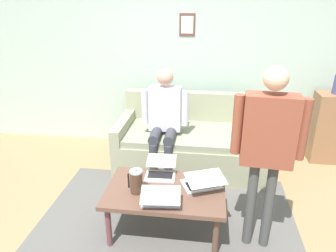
# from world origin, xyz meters

# --- Properties ---
(ground_plane) EXTENTS (7.68, 7.68, 0.00)m
(ground_plane) POSITION_xyz_m (0.00, 0.00, 0.00)
(ground_plane) COLOR #937851
(area_rug) EXTENTS (2.48, 2.20, 0.01)m
(area_rug) POSITION_xyz_m (-0.10, -0.13, 0.00)
(area_rug) COLOR #585552
(area_rug) RESTS_ON ground_plane
(back_wall) EXTENTS (7.04, 0.11, 2.70)m
(back_wall) POSITION_xyz_m (-0.00, -2.20, 1.35)
(back_wall) COLOR #AFC4B5
(back_wall) RESTS_ON ground_plane
(couch) EXTENTS (1.80, 0.94, 0.88)m
(couch) POSITION_xyz_m (-0.24, -1.52, 0.30)
(couch) COLOR gray
(couch) RESTS_ON ground_plane
(coffee_table) EXTENTS (1.06, 0.68, 0.45)m
(coffee_table) POSITION_xyz_m (-0.10, -0.23, 0.40)
(coffee_table) COLOR brown
(coffee_table) RESTS_ON ground_plane
(laptop_left) EXTENTS (0.30, 0.34, 0.13)m
(laptop_left) POSITION_xyz_m (-0.02, -0.47, 0.49)
(laptop_left) COLOR silver
(laptop_left) RESTS_ON coffee_table
(laptop_center) EXTENTS (0.43, 0.43, 0.14)m
(laptop_center) POSITION_xyz_m (-0.43, -0.31, 0.49)
(laptop_center) COLOR silver
(laptop_center) RESTS_ON coffee_table
(laptop_right) EXTENTS (0.35, 0.31, 0.14)m
(laptop_right) POSITION_xyz_m (-0.09, -0.03, 0.49)
(laptop_right) COLOR silver
(laptop_right) RESTS_ON coffee_table
(french_press) EXTENTS (0.13, 0.11, 0.24)m
(french_press) POSITION_xyz_m (0.14, -0.15, 0.55)
(french_press) COLOR #4C3323
(french_press) RESTS_ON coffee_table
(side_shelf) EXTENTS (0.42, 0.32, 0.92)m
(side_shelf) POSITION_xyz_m (-2.01, -1.90, 0.46)
(side_shelf) COLOR #8F6242
(side_shelf) RESTS_ON ground_plane
(person_standing) EXTENTS (0.57, 0.21, 1.59)m
(person_standing) POSITION_xyz_m (-0.91, -0.16, 1.02)
(person_standing) COLOR #444543
(person_standing) RESTS_ON ground_plane
(person_seated) EXTENTS (0.55, 0.51, 1.28)m
(person_seated) POSITION_xyz_m (0.06, -1.29, 0.73)
(person_seated) COLOR #36383F
(person_seated) RESTS_ON ground_plane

